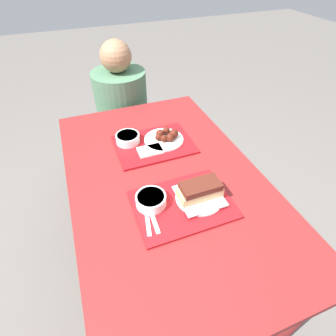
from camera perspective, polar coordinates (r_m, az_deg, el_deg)
name	(u,v)px	position (r m, az deg, el deg)	size (l,w,h in m)	color
ground_plane	(166,260)	(1.83, -0.36, -19.30)	(12.00, 12.00, 0.00)	#605B56
picnic_table	(166,192)	(1.30, -0.49, -5.28)	(0.87, 1.43, 0.76)	maroon
picnic_bench_far	(126,138)	(2.18, -9.07, 6.45)	(0.83, 0.28, 0.43)	maroon
tray_near	(183,204)	(1.11, 3.18, -7.89)	(0.40, 0.30, 0.01)	#B21419
tray_far	(154,145)	(1.41, -3.06, 5.13)	(0.40, 0.30, 0.01)	#B21419
bowl_coleslaw_near	(151,200)	(1.08, -3.74, -6.87)	(0.13, 0.13, 0.05)	white
brisket_sandwich_plate	(200,192)	(1.10, 6.93, -5.26)	(0.20, 0.20, 0.09)	white
plastic_fork_near	(147,218)	(1.05, -4.54, -10.78)	(0.05, 0.17, 0.00)	white
plastic_knife_near	(153,216)	(1.06, -3.38, -10.46)	(0.02, 0.17, 0.00)	white
bowl_coleslaw_far	(128,138)	(1.42, -8.76, 6.50)	(0.13, 0.13, 0.05)	white
wings_plate_far	(165,137)	(1.42, -0.57, 6.81)	(0.21, 0.21, 0.06)	white
napkin_far	(150,150)	(1.35, -3.90, 3.84)	(0.13, 0.09, 0.01)	white
person_seated_across	(121,99)	(2.00, -10.21, 14.54)	(0.38, 0.38, 0.69)	#477051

